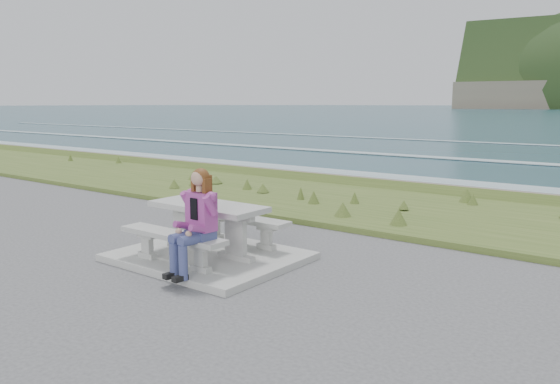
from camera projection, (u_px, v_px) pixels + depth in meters
The scene contains 8 objects.
concrete_slab at pixel (209, 257), 8.12m from camera, with size 2.60×2.10×0.10m, color #A0A09B.
picnic_table at pixel (208, 215), 8.01m from camera, with size 1.80×0.75×0.75m.
bench_landward at pixel (172, 240), 7.50m from camera, with size 1.80×0.35×0.45m.
bench_seaward at pixel (240, 222), 8.60m from camera, with size 1.80×0.35×0.45m.
grass_verge at pixel (368, 208), 12.07m from camera, with size 160.00×4.50×0.22m, color #3C521E.
shore_drop at pixel (420, 192), 14.35m from camera, with size 160.00×0.80×2.20m, color #6C5C51.
ocean at pixel (551, 182), 28.18m from camera, with size 1600.00×1600.00×0.09m.
seated_woman at pixel (193, 236), 7.05m from camera, with size 0.43×0.70×1.38m.
Camera 1 is at (5.57, -5.64, 2.31)m, focal length 35.00 mm.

